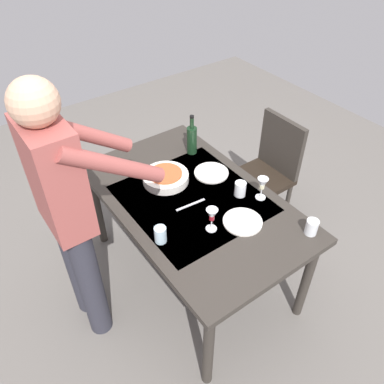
{
  "coord_description": "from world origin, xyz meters",
  "views": [
    {
      "loc": [
        -1.46,
        1.06,
        2.34
      ],
      "look_at": [
        0.0,
        0.0,
        0.79
      ],
      "focal_mm": 36.3,
      "sensor_mm": 36.0,
      "label": 1
    }
  ],
  "objects_px": {
    "wine_glass_right": "(262,185)",
    "water_cup_near_left": "(160,235)",
    "chair_near": "(269,167)",
    "water_cup_near_right": "(312,227)",
    "wine_glass_left": "(212,216)",
    "person_server": "(69,209)",
    "dining_table": "(192,207)",
    "serving_bowl_pasta": "(166,177)",
    "dinner_plate_far": "(243,222)",
    "water_cup_far_left": "(240,189)",
    "dinner_plate_near": "(211,173)",
    "wine_bottle": "(192,139)"
  },
  "relations": [
    {
      "from": "water_cup_near_left",
      "to": "wine_glass_right",
      "type": "bearing_deg",
      "value": -94.77
    },
    {
      "from": "dining_table",
      "to": "dinner_plate_far",
      "type": "bearing_deg",
      "value": -161.73
    },
    {
      "from": "dinner_plate_near",
      "to": "dining_table",
      "type": "bearing_deg",
      "value": 116.7
    },
    {
      "from": "dining_table",
      "to": "serving_bowl_pasta",
      "type": "xyz_separation_m",
      "value": [
        0.24,
        0.04,
        0.11
      ]
    },
    {
      "from": "water_cup_far_left",
      "to": "dinner_plate_near",
      "type": "distance_m",
      "value": 0.28
    },
    {
      "from": "chair_near",
      "to": "water_cup_near_right",
      "type": "relative_size",
      "value": 9.74
    },
    {
      "from": "serving_bowl_pasta",
      "to": "dinner_plate_far",
      "type": "xyz_separation_m",
      "value": [
        -0.58,
        -0.15,
        -0.03
      ]
    },
    {
      "from": "chair_near",
      "to": "wine_glass_right",
      "type": "relative_size",
      "value": 6.03
    },
    {
      "from": "wine_glass_right",
      "to": "water_cup_near_left",
      "type": "relative_size",
      "value": 1.54
    },
    {
      "from": "wine_glass_right",
      "to": "person_server",
      "type": "bearing_deg",
      "value": 72.06
    },
    {
      "from": "dinner_plate_far",
      "to": "water_cup_near_left",
      "type": "bearing_deg",
      "value": 71.15
    },
    {
      "from": "chair_near",
      "to": "water_cup_near_left",
      "type": "xyz_separation_m",
      "value": [
        -0.32,
        1.18,
        0.26
      ]
    },
    {
      "from": "chair_near",
      "to": "wine_bottle",
      "type": "xyz_separation_m",
      "value": [
        0.27,
        0.55,
        0.32
      ]
    },
    {
      "from": "water_cup_near_right",
      "to": "serving_bowl_pasta",
      "type": "relative_size",
      "value": 0.31
    },
    {
      "from": "water_cup_near_left",
      "to": "serving_bowl_pasta",
      "type": "bearing_deg",
      "value": -35.85
    },
    {
      "from": "wine_glass_right",
      "to": "water_cup_near_left",
      "type": "distance_m",
      "value": 0.7
    },
    {
      "from": "serving_bowl_pasta",
      "to": "wine_glass_left",
      "type": "bearing_deg",
      "value": 177.06
    },
    {
      "from": "serving_bowl_pasta",
      "to": "dinner_plate_far",
      "type": "relative_size",
      "value": 1.3
    },
    {
      "from": "dining_table",
      "to": "water_cup_near_left",
      "type": "bearing_deg",
      "value": 118.34
    },
    {
      "from": "person_server",
      "to": "wine_bottle",
      "type": "distance_m",
      "value": 1.06
    },
    {
      "from": "person_server",
      "to": "water_cup_near_left",
      "type": "distance_m",
      "value": 0.5
    },
    {
      "from": "wine_glass_left",
      "to": "water_cup_near_left",
      "type": "distance_m",
      "value": 0.3
    },
    {
      "from": "chair_near",
      "to": "water_cup_near_right",
      "type": "bearing_deg",
      "value": 148.52
    },
    {
      "from": "dining_table",
      "to": "serving_bowl_pasta",
      "type": "height_order",
      "value": "serving_bowl_pasta"
    },
    {
      "from": "dining_table",
      "to": "dinner_plate_near",
      "type": "height_order",
      "value": "dinner_plate_near"
    },
    {
      "from": "person_server",
      "to": "dinner_plate_far",
      "type": "relative_size",
      "value": 7.34
    },
    {
      "from": "wine_bottle",
      "to": "dinner_plate_far",
      "type": "xyz_separation_m",
      "value": [
        -0.75,
        0.18,
        -0.1
      ]
    },
    {
      "from": "dinner_plate_near",
      "to": "dinner_plate_far",
      "type": "relative_size",
      "value": 1.0
    },
    {
      "from": "wine_glass_left",
      "to": "dinner_plate_far",
      "type": "height_order",
      "value": "wine_glass_left"
    },
    {
      "from": "wine_bottle",
      "to": "wine_glass_right",
      "type": "height_order",
      "value": "wine_bottle"
    },
    {
      "from": "water_cup_near_right",
      "to": "water_cup_far_left",
      "type": "height_order",
      "value": "water_cup_far_left"
    },
    {
      "from": "chair_near",
      "to": "wine_bottle",
      "type": "distance_m",
      "value": 0.69
    },
    {
      "from": "water_cup_far_left",
      "to": "wine_glass_right",
      "type": "bearing_deg",
      "value": -138.08
    },
    {
      "from": "dinner_plate_far",
      "to": "serving_bowl_pasta",
      "type": "bearing_deg",
      "value": 14.74
    },
    {
      "from": "water_cup_near_right",
      "to": "dinner_plate_near",
      "type": "bearing_deg",
      "value": 8.79
    },
    {
      "from": "water_cup_near_left",
      "to": "serving_bowl_pasta",
      "type": "xyz_separation_m",
      "value": [
        0.43,
        -0.31,
        -0.02
      ]
    },
    {
      "from": "dining_table",
      "to": "water_cup_far_left",
      "type": "distance_m",
      "value": 0.33
    },
    {
      "from": "water_cup_far_left",
      "to": "wine_glass_left",
      "type": "bearing_deg",
      "value": 111.7
    },
    {
      "from": "wine_glass_right",
      "to": "dinner_plate_far",
      "type": "bearing_deg",
      "value": 112.91
    },
    {
      "from": "wine_bottle",
      "to": "water_cup_near_right",
      "type": "distance_m",
      "value": 1.04
    },
    {
      "from": "water_cup_near_left",
      "to": "water_cup_far_left",
      "type": "height_order",
      "value": "water_cup_near_left"
    },
    {
      "from": "dinner_plate_near",
      "to": "dinner_plate_far",
      "type": "bearing_deg",
      "value": 163.74
    },
    {
      "from": "chair_near",
      "to": "person_server",
      "type": "relative_size",
      "value": 0.54
    },
    {
      "from": "wine_glass_left",
      "to": "person_server",
      "type": "bearing_deg",
      "value": 59.77
    },
    {
      "from": "water_cup_near_right",
      "to": "dinner_plate_far",
      "type": "distance_m",
      "value": 0.38
    },
    {
      "from": "water_cup_near_right",
      "to": "dinner_plate_near",
      "type": "distance_m",
      "value": 0.77
    },
    {
      "from": "dining_table",
      "to": "water_cup_far_left",
      "type": "height_order",
      "value": "water_cup_far_left"
    },
    {
      "from": "wine_glass_right",
      "to": "dinner_plate_far",
      "type": "distance_m",
      "value": 0.27
    },
    {
      "from": "water_cup_near_left",
      "to": "dinner_plate_near",
      "type": "xyz_separation_m",
      "value": [
        0.31,
        -0.6,
        -0.04
      ]
    },
    {
      "from": "dining_table",
      "to": "chair_near",
      "type": "distance_m",
      "value": 0.86
    }
  ]
}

